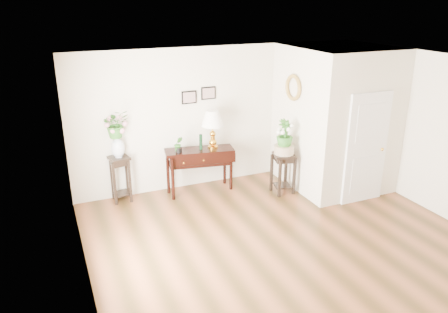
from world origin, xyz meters
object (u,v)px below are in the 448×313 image
console_table (200,171)px  table_lamp (213,131)px  plant_stand_a (121,179)px  plant_stand_b (283,173)px

console_table → table_lamp: 0.84m
plant_stand_a → plant_stand_b: (3.01, -0.88, -0.03)m
table_lamp → plant_stand_a: (-1.80, 0.19, -0.79)m
table_lamp → console_table: bearing=180.0°
console_table → table_lamp: (0.28, 0.00, 0.79)m
table_lamp → plant_stand_b: bearing=-30.0°
console_table → plant_stand_b: size_ratio=1.62×
plant_stand_a → plant_stand_b: size_ratio=1.08×
console_table → plant_stand_a: bearing=-176.8°
console_table → plant_stand_a: 1.53m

